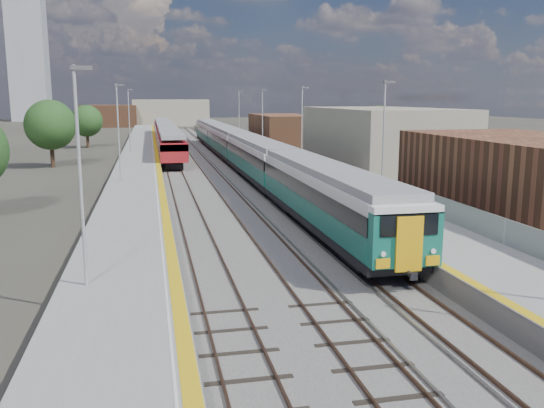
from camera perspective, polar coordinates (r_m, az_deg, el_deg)
name	(u,v)px	position (r m, az deg, el deg)	size (l,w,h in m)	color
ground	(224,167)	(63.12, -4.75, 3.66)	(320.00, 320.00, 0.00)	#47443A
ballast_bed	(202,165)	(65.35, -6.99, 3.88)	(10.50, 155.00, 0.06)	#565451
tracks	(205,162)	(67.06, -6.61, 4.12)	(8.96, 160.00, 0.17)	#4C3323
platform_right	(267,159)	(66.36, -0.49, 4.49)	(4.70, 155.00, 8.52)	slate
platform_left	(140,162)	(65.06, -12.99, 4.09)	(4.30, 155.00, 8.52)	slate
buildings	(105,84)	(151.17, -16.18, 11.31)	(72.00, 185.50, 40.00)	brown
green_train	(241,148)	(60.82, -3.10, 5.56)	(2.91, 80.94, 3.20)	black
red_train	(166,135)	(86.86, -10.47, 6.78)	(2.83, 57.44, 3.57)	black
tree_b	(50,125)	(66.71, -21.11, 7.32)	(5.38, 5.38, 7.28)	#382619
tree_c	(87,121)	(91.43, -17.90, 7.84)	(4.74, 4.74, 6.42)	#382619
tree_d	(379,122)	(84.30, 10.58, 7.98)	(4.73, 4.73, 6.41)	#382619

